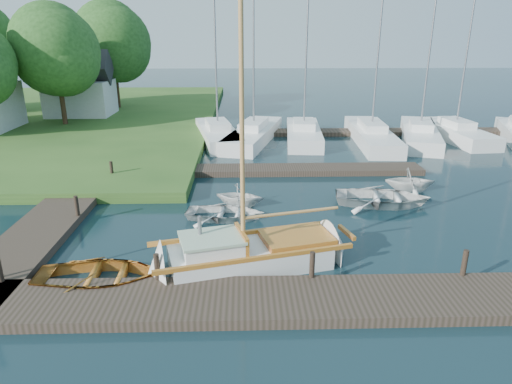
{
  "coord_description": "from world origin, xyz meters",
  "views": [
    {
      "loc": [
        -0.46,
        -16.76,
        7.11
      ],
      "look_at": [
        0.0,
        0.0,
        1.2
      ],
      "focal_mm": 32.0,
      "sensor_mm": 36.0,
      "label": 1
    }
  ],
  "objects_px": {
    "tender_c": "(383,195)",
    "marina_boat_4": "(420,133)",
    "mooring_post_2": "(312,265)",
    "mooring_post_5": "(112,169)",
    "tender_a": "(225,211)",
    "marina_boat_5": "(455,131)",
    "tree_3": "(56,51)",
    "tender_b": "(240,194)",
    "tender_d": "(410,179)",
    "marina_boat_2": "(304,132)",
    "sailboat": "(254,256)",
    "mooring_post_4": "(77,206)",
    "mooring_post_3": "(465,263)",
    "marina_boat_0": "(218,133)",
    "mooring_post_1": "(157,267)",
    "house_c": "(80,90)",
    "dinghy": "(100,272)",
    "tree_7": "(113,43)",
    "marina_boat_3": "(371,134)",
    "marina_boat_1": "(254,133)"
  },
  "relations": [
    {
      "from": "tree_7",
      "to": "marina_boat_3",
      "type": "bearing_deg",
      "value": -31.74
    },
    {
      "from": "tender_c",
      "to": "tree_3",
      "type": "bearing_deg",
      "value": 59.47
    },
    {
      "from": "marina_boat_4",
      "to": "tender_b",
      "type": "bearing_deg",
      "value": 151.07
    },
    {
      "from": "marina_boat_5",
      "to": "tree_3",
      "type": "distance_m",
      "value": 29.02
    },
    {
      "from": "tree_7",
      "to": "tree_3",
      "type": "bearing_deg",
      "value": -104.04
    },
    {
      "from": "mooring_post_4",
      "to": "mooring_post_5",
      "type": "bearing_deg",
      "value": 90.0
    },
    {
      "from": "mooring_post_1",
      "to": "tender_b",
      "type": "xyz_separation_m",
      "value": [
        2.34,
        6.63,
        -0.15
      ]
    },
    {
      "from": "tender_d",
      "to": "sailboat",
      "type": "bearing_deg",
      "value": 139.29
    },
    {
      "from": "mooring_post_5",
      "to": "tree_3",
      "type": "height_order",
      "value": "tree_3"
    },
    {
      "from": "mooring_post_4",
      "to": "marina_boat_4",
      "type": "relative_size",
      "value": 0.07
    },
    {
      "from": "tender_b",
      "to": "house_c",
      "type": "xyz_separation_m",
      "value": [
        -13.34,
        20.37,
        2.04
      ]
    },
    {
      "from": "marina_boat_2",
      "to": "marina_boat_3",
      "type": "bearing_deg",
      "value": -91.11
    },
    {
      "from": "tender_d",
      "to": "tree_7",
      "type": "relative_size",
      "value": 0.24
    },
    {
      "from": "marina_boat_2",
      "to": "marina_boat_4",
      "type": "height_order",
      "value": "marina_boat_2"
    },
    {
      "from": "mooring_post_2",
      "to": "mooring_post_5",
      "type": "xyz_separation_m",
      "value": [
        -8.5,
        10.0,
        0.0
      ]
    },
    {
      "from": "mooring_post_2",
      "to": "tender_d",
      "type": "relative_size",
      "value": 0.35
    },
    {
      "from": "house_c",
      "to": "tender_b",
      "type": "bearing_deg",
      "value": -56.78
    },
    {
      "from": "sailboat",
      "to": "tender_d",
      "type": "relative_size",
      "value": 4.3
    },
    {
      "from": "sailboat",
      "to": "mooring_post_4",
      "type": "bearing_deg",
      "value": 136.73
    },
    {
      "from": "mooring_post_1",
      "to": "tender_a",
      "type": "relative_size",
      "value": 0.25
    },
    {
      "from": "mooring_post_4",
      "to": "tender_b",
      "type": "bearing_deg",
      "value": 14.38
    },
    {
      "from": "tender_d",
      "to": "marina_boat_2",
      "type": "relative_size",
      "value": 0.18
    },
    {
      "from": "mooring_post_1",
      "to": "sailboat",
      "type": "xyz_separation_m",
      "value": [
        2.85,
        1.3,
        -0.36
      ]
    },
    {
      "from": "tender_d",
      "to": "tree_3",
      "type": "distance_m",
      "value": 26.4
    },
    {
      "from": "mooring_post_2",
      "to": "tender_b",
      "type": "height_order",
      "value": "mooring_post_2"
    },
    {
      "from": "tender_c",
      "to": "tender_d",
      "type": "bearing_deg",
      "value": -35.92
    },
    {
      "from": "mooring_post_4",
      "to": "marina_boat_5",
      "type": "xyz_separation_m",
      "value": [
        21.27,
        14.13,
        -0.12
      ]
    },
    {
      "from": "tender_b",
      "to": "marina_boat_0",
      "type": "relative_size",
      "value": 0.2
    },
    {
      "from": "house_c",
      "to": "mooring_post_4",
      "type": "bearing_deg",
      "value": -72.35
    },
    {
      "from": "marina_boat_2",
      "to": "marina_boat_5",
      "type": "height_order",
      "value": "marina_boat_2"
    },
    {
      "from": "mooring_post_5",
      "to": "marina_boat_2",
      "type": "relative_size",
      "value": 0.06
    },
    {
      "from": "mooring_post_5",
      "to": "marina_boat_2",
      "type": "bearing_deg",
      "value": 40.21
    },
    {
      "from": "mooring_post_2",
      "to": "tender_c",
      "type": "xyz_separation_m",
      "value": [
        4.04,
        6.64,
        -0.28
      ]
    },
    {
      "from": "mooring_post_1",
      "to": "tree_3",
      "type": "bearing_deg",
      "value": 115.51
    },
    {
      "from": "mooring_post_2",
      "to": "tender_c",
      "type": "height_order",
      "value": "mooring_post_2"
    },
    {
      "from": "marina_boat_0",
      "to": "marina_boat_5",
      "type": "bearing_deg",
      "value": -101.05
    },
    {
      "from": "mooring_post_3",
      "to": "dinghy",
      "type": "height_order",
      "value": "mooring_post_3"
    },
    {
      "from": "mooring_post_4",
      "to": "tender_d",
      "type": "distance_m",
      "value": 14.74
    },
    {
      "from": "tender_c",
      "to": "mooring_post_3",
      "type": "bearing_deg",
      "value": -166.55
    },
    {
      "from": "tender_c",
      "to": "marina_boat_4",
      "type": "xyz_separation_m",
      "value": [
        6.08,
        12.09,
        0.15
      ]
    },
    {
      "from": "mooring_post_5",
      "to": "tender_d",
      "type": "relative_size",
      "value": 0.35
    },
    {
      "from": "tender_d",
      "to": "marina_boat_0",
      "type": "relative_size",
      "value": 0.22
    },
    {
      "from": "dinghy",
      "to": "tender_b",
      "type": "distance_m",
      "value": 7.55
    },
    {
      "from": "mooring_post_2",
      "to": "mooring_post_3",
      "type": "bearing_deg",
      "value": 0.0
    },
    {
      "from": "marina_boat_1",
      "to": "mooring_post_4",
      "type": "bearing_deg",
      "value": 167.65
    },
    {
      "from": "mooring_post_2",
      "to": "mooring_post_5",
      "type": "height_order",
      "value": "same"
    },
    {
      "from": "tender_b",
      "to": "marina_boat_5",
      "type": "distance_m",
      "value": 19.47
    },
    {
      "from": "mooring_post_4",
      "to": "mooring_post_3",
      "type": "bearing_deg",
      "value": -21.04
    },
    {
      "from": "mooring_post_2",
      "to": "tender_a",
      "type": "relative_size",
      "value": 0.25
    },
    {
      "from": "dinghy",
      "to": "marina_boat_0",
      "type": "bearing_deg",
      "value": -9.28
    }
  ]
}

